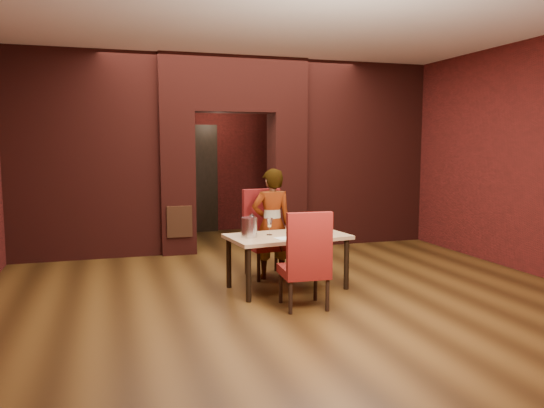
{
  "coord_description": "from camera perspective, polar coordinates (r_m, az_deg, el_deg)",
  "views": [
    {
      "loc": [
        -2.02,
        -6.7,
        1.79
      ],
      "look_at": [
        0.06,
        0.0,
        0.99
      ],
      "focal_mm": 35.0,
      "sensor_mm": 36.0,
      "label": 1
    }
  ],
  "objects": [
    {
      "name": "dining_table",
      "position": [
        6.58,
        1.66,
        -6.22
      ],
      "size": [
        1.52,
        0.98,
        0.67
      ],
      "primitive_type": "cube",
      "rotation": [
        0.0,
        0.0,
        0.12
      ],
      "color": "tan",
      "rests_on": "ground"
    },
    {
      "name": "tasting_sheet",
      "position": [
        6.28,
        1.67,
        -3.68
      ],
      "size": [
        0.31,
        0.25,
        0.0
      ],
      "primitive_type": "cube",
      "rotation": [
        0.0,
        0.0,
        0.2
      ],
      "color": "white",
      "rests_on": "dining_table"
    },
    {
      "name": "potted_plant",
      "position": [
        7.52,
        4.32,
        -5.48
      ],
      "size": [
        0.53,
        0.51,
        0.45
      ],
      "primitive_type": "imported",
      "rotation": [
        0.0,
        0.0,
        0.54
      ],
      "color": "#246B21",
      "rests_on": "ground"
    },
    {
      "name": "wine_bucket",
      "position": [
        6.34,
        -2.5,
        -2.52
      ],
      "size": [
        0.2,
        0.2,
        0.24
      ],
      "primitive_type": "cylinder",
      "color": "silver",
      "rests_on": "dining_table"
    },
    {
      "name": "wall_back",
      "position": [
        10.89,
        -6.6,
        5.5
      ],
      "size": [
        7.0,
        0.04,
        3.2
      ],
      "primitive_type": "cube",
      "color": "maroon",
      "rests_on": "ground"
    },
    {
      "name": "chair_near",
      "position": [
        5.81,
        3.43,
        -5.92
      ],
      "size": [
        0.52,
        0.52,
        1.08
      ],
      "primitive_type": "cube",
      "rotation": [
        0.0,
        0.0,
        3.08
      ],
      "color": "maroon",
      "rests_on": "ground"
    },
    {
      "name": "pillar_left",
      "position": [
        8.79,
        -10.24,
        2.26
      ],
      "size": [
        0.55,
        0.55,
        2.3
      ],
      "primitive_type": "cube",
      "color": "maroon",
      "rests_on": "ground"
    },
    {
      "name": "wine_glass_c",
      "position": [
        6.6,
        3.53,
        -2.19
      ],
      "size": [
        0.09,
        0.09,
        0.23
      ],
      "primitive_type": null,
      "color": "white",
      "rests_on": "dining_table"
    },
    {
      "name": "wall_right",
      "position": [
        8.68,
        22.31,
        4.8
      ],
      "size": [
        0.04,
        8.0,
        3.2
      ],
      "primitive_type": "cube",
      "color": "maroon",
      "rests_on": "ground"
    },
    {
      "name": "pillar_right",
      "position": [
        9.21,
        1.58,
        2.55
      ],
      "size": [
        0.55,
        0.55,
        2.3
      ],
      "primitive_type": "cube",
      "color": "maroon",
      "rests_on": "ground"
    },
    {
      "name": "wine_glass_b",
      "position": [
        6.56,
        2.12,
        -2.38
      ],
      "size": [
        0.08,
        0.08,
        0.2
      ],
      "primitive_type": null,
      "color": "white",
      "rests_on": "dining_table"
    },
    {
      "name": "chair_far",
      "position": [
        7.12,
        -0.47,
        -3.2
      ],
      "size": [
        0.59,
        0.59,
        1.17
      ],
      "primitive_type": "cube",
      "rotation": [
        0.0,
        0.0,
        0.11
      ],
      "color": "maroon",
      "rests_on": "ground"
    },
    {
      "name": "ceiling",
      "position": [
        7.14,
        -0.5,
        17.94
      ],
      "size": [
        7.0,
        8.0,
        0.04
      ],
      "primitive_type": "cube",
      "color": "silver",
      "rests_on": "ground"
    },
    {
      "name": "floor",
      "position": [
        7.22,
        -0.48,
        -7.81
      ],
      "size": [
        8.0,
        8.0,
        0.0
      ],
      "primitive_type": "plane",
      "color": "#482E12",
      "rests_on": "ground"
    },
    {
      "name": "water_bottle",
      "position": [
        6.48,
        -2.19,
        -2.2
      ],
      "size": [
        0.06,
        0.06,
        0.26
      ],
      "primitive_type": "cylinder",
      "color": "white",
      "rests_on": "dining_table"
    },
    {
      "name": "wing_wall_right",
      "position": [
        9.74,
        9.52,
        5.33
      ],
      "size": [
        2.28,
        0.35,
        3.2
      ],
      "primitive_type": "cube",
      "color": "maroon",
      "rests_on": "ground"
    },
    {
      "name": "vent_panel",
      "position": [
        8.56,
        -9.91,
        -1.89
      ],
      "size": [
        0.4,
        0.03,
        0.5
      ],
      "primitive_type": "cube",
      "color": "brown",
      "rests_on": "ground"
    },
    {
      "name": "wine_glass_a",
      "position": [
        6.48,
        -0.28,
        -2.45
      ],
      "size": [
        0.08,
        0.08,
        0.21
      ],
      "primitive_type": null,
      "color": "white",
      "rests_on": "dining_table"
    },
    {
      "name": "wall_front",
      "position": [
        3.37,
        19.54,
        2.95
      ],
      "size": [
        7.0,
        0.04,
        3.2
      ],
      "primitive_type": "cube",
      "color": "maroon",
      "rests_on": "ground"
    },
    {
      "name": "rear_door_frame",
      "position": [
        10.75,
        -8.56,
        2.52
      ],
      "size": [
        1.02,
        0.04,
        2.22
      ],
      "primitive_type": "cube",
      "color": "black",
      "rests_on": "ground"
    },
    {
      "name": "wing_wall_left",
      "position": [
        8.71,
        -19.6,
        4.91
      ],
      "size": [
        2.28,
        0.35,
        3.2
      ],
      "primitive_type": "cube",
      "color": "maroon",
      "rests_on": "ground"
    },
    {
      "name": "person_seated",
      "position": [
        7.01,
        -0.03,
        -2.14
      ],
      "size": [
        0.55,
        0.37,
        1.46
      ],
      "primitive_type": "imported",
      "rotation": [
        0.0,
        0.0,
        3.11
      ],
      "color": "white",
      "rests_on": "ground"
    },
    {
      "name": "rear_door",
      "position": [
        10.78,
        -8.59,
        2.53
      ],
      "size": [
        0.9,
        0.08,
        2.1
      ],
      "primitive_type": "cube",
      "color": "black",
      "rests_on": "ground"
    },
    {
      "name": "lintel",
      "position": [
        8.98,
        -4.27,
        12.66
      ],
      "size": [
        2.45,
        0.55,
        0.9
      ],
      "primitive_type": "cube",
      "color": "maroon",
      "rests_on": "ground"
    }
  ]
}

